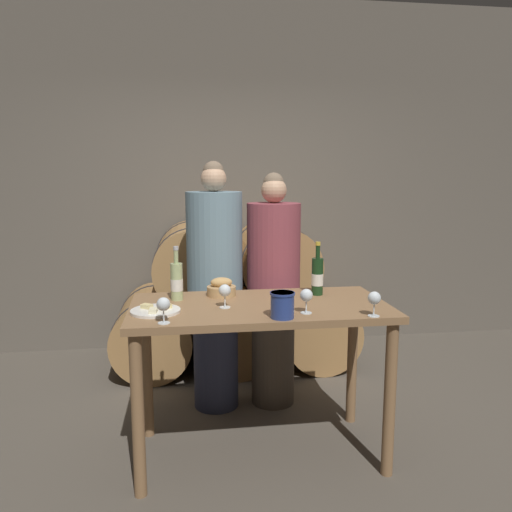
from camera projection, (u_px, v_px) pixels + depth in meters
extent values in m
plane|color=#564F44|center=(259.00, 453.00, 2.94)|extent=(10.00, 10.00, 0.00)
cube|color=#60594F|center=(228.00, 177.00, 4.69)|extent=(10.00, 0.12, 3.20)
cylinder|color=#A87A47|center=(154.00, 330.00, 4.23)|extent=(0.64, 0.92, 0.64)
cylinder|color=#2D2D33|center=(152.00, 341.00, 3.95)|extent=(0.65, 0.02, 0.65)
cylinder|color=#2D2D33|center=(156.00, 320.00, 4.52)|extent=(0.65, 0.02, 0.65)
cylinder|color=#A87A47|center=(235.00, 327.00, 4.33)|extent=(0.64, 0.92, 0.64)
cylinder|color=#2D2D33|center=(238.00, 337.00, 4.04)|extent=(0.65, 0.02, 0.65)
cylinder|color=#2D2D33|center=(231.00, 317.00, 4.62)|extent=(0.65, 0.02, 0.65)
cylinder|color=#A87A47|center=(312.00, 323.00, 4.43)|extent=(0.64, 0.92, 0.64)
cylinder|color=#2D2D33|center=(321.00, 333.00, 4.14)|extent=(0.65, 0.02, 0.65)
cylinder|color=#2D2D33|center=(304.00, 314.00, 4.71)|extent=(0.65, 0.02, 0.65)
cylinder|color=#A87A47|center=(193.00, 262.00, 4.19)|extent=(0.64, 0.92, 0.64)
cylinder|color=#2D2D33|center=(194.00, 269.00, 3.90)|extent=(0.65, 0.02, 0.65)
cylinder|color=#2D2D33|center=(193.00, 257.00, 4.48)|extent=(0.65, 0.02, 0.65)
cylinder|color=#A87A47|center=(274.00, 261.00, 4.29)|extent=(0.64, 0.92, 0.64)
cylinder|color=#2D2D33|center=(280.00, 267.00, 4.00)|extent=(0.65, 0.02, 0.65)
cylinder|color=#2D2D33|center=(268.00, 255.00, 4.57)|extent=(0.65, 0.02, 0.65)
cylinder|color=olive|center=(138.00, 416.00, 2.48)|extent=(0.06, 0.06, 0.86)
cylinder|color=olive|center=(390.00, 400.00, 2.66)|extent=(0.06, 0.06, 0.86)
cylinder|color=olive|center=(147.00, 370.00, 3.07)|extent=(0.06, 0.06, 0.86)
cylinder|color=olive|center=(352.00, 359.00, 3.26)|extent=(0.06, 0.06, 0.86)
cube|color=olive|center=(260.00, 308.00, 2.80)|extent=(1.44, 0.73, 0.04)
cylinder|color=#2D334C|center=(216.00, 348.00, 3.49)|extent=(0.31, 0.31, 0.84)
cylinder|color=gray|center=(214.00, 241.00, 3.37)|extent=(0.38, 0.38, 0.67)
sphere|color=tan|center=(214.00, 179.00, 3.30)|extent=(0.17, 0.17, 0.17)
sphere|color=#75604C|center=(213.00, 172.00, 3.30)|extent=(0.14, 0.14, 0.14)
cylinder|color=#4C4238|center=(273.00, 348.00, 3.55)|extent=(0.30, 0.30, 0.80)
cylinder|color=#8C3D47|center=(274.00, 249.00, 3.43)|extent=(0.37, 0.37, 0.63)
sphere|color=tan|center=(274.00, 190.00, 3.37)|extent=(0.17, 0.17, 0.17)
sphere|color=#75604C|center=(274.00, 183.00, 3.37)|extent=(0.14, 0.14, 0.14)
cylinder|color=#193819|center=(317.00, 277.00, 3.00)|extent=(0.07, 0.07, 0.22)
cylinder|color=#193819|center=(318.00, 252.00, 2.97)|extent=(0.03, 0.03, 0.08)
cylinder|color=gold|center=(318.00, 244.00, 2.97)|extent=(0.03, 0.03, 0.02)
cylinder|color=white|center=(317.00, 279.00, 3.00)|extent=(0.07, 0.07, 0.07)
cylinder|color=#ADBC7F|center=(177.00, 282.00, 2.87)|extent=(0.07, 0.07, 0.21)
cylinder|color=#ADBC7F|center=(176.00, 257.00, 2.85)|extent=(0.03, 0.03, 0.08)
cylinder|color=#B7B7BC|center=(176.00, 248.00, 2.84)|extent=(0.03, 0.03, 0.02)
cylinder|color=white|center=(177.00, 285.00, 2.87)|extent=(0.07, 0.07, 0.07)
cylinder|color=navy|center=(282.00, 305.00, 2.51)|extent=(0.12, 0.12, 0.13)
cylinder|color=navy|center=(282.00, 293.00, 2.50)|extent=(0.13, 0.13, 0.01)
cylinder|color=tan|center=(221.00, 291.00, 2.99)|extent=(0.17, 0.17, 0.06)
ellipsoid|color=tan|center=(221.00, 282.00, 2.98)|extent=(0.13, 0.08, 0.06)
cylinder|color=white|center=(156.00, 311.00, 2.63)|extent=(0.26, 0.26, 0.01)
cube|color=#E0CC7F|center=(166.00, 306.00, 2.65)|extent=(0.07, 0.06, 0.02)
cube|color=beige|center=(147.00, 306.00, 2.65)|extent=(0.07, 0.07, 0.02)
cube|color=beige|center=(153.00, 311.00, 2.56)|extent=(0.05, 0.06, 0.02)
cylinder|color=white|center=(164.00, 323.00, 2.43)|extent=(0.06, 0.06, 0.00)
cylinder|color=white|center=(164.00, 316.00, 2.42)|extent=(0.01, 0.01, 0.06)
sphere|color=white|center=(163.00, 304.00, 2.41)|extent=(0.07, 0.07, 0.07)
cylinder|color=white|center=(225.00, 307.00, 2.72)|extent=(0.06, 0.06, 0.00)
cylinder|color=white|center=(225.00, 301.00, 2.71)|extent=(0.01, 0.01, 0.06)
sphere|color=white|center=(225.00, 290.00, 2.70)|extent=(0.07, 0.07, 0.07)
cylinder|color=white|center=(306.00, 313.00, 2.61)|extent=(0.06, 0.06, 0.00)
cylinder|color=white|center=(306.00, 307.00, 2.60)|extent=(0.01, 0.01, 0.06)
sphere|color=white|center=(306.00, 295.00, 2.59)|extent=(0.07, 0.07, 0.07)
cylinder|color=white|center=(374.00, 316.00, 2.55)|extent=(0.06, 0.06, 0.00)
cylinder|color=white|center=(374.00, 309.00, 2.54)|extent=(0.01, 0.01, 0.06)
sphere|color=white|center=(374.00, 298.00, 2.53)|extent=(0.07, 0.07, 0.07)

